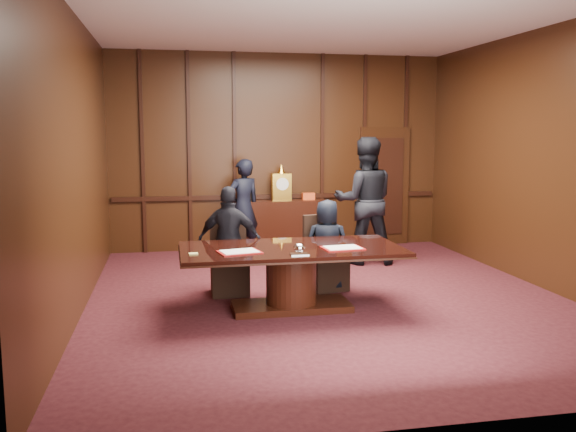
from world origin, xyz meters
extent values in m
plane|color=black|center=(0.00, 0.00, 0.00)|extent=(7.00, 7.00, 0.00)
plane|color=silver|center=(0.00, 0.00, 3.50)|extent=(7.00, 7.00, 0.00)
cube|color=black|center=(0.00, 3.50, 1.75)|extent=(6.00, 0.04, 3.50)
cube|color=black|center=(0.00, -3.50, 1.75)|extent=(6.00, 0.04, 3.50)
cube|color=black|center=(-3.00, 0.00, 1.75)|extent=(0.04, 7.00, 3.50)
cube|color=black|center=(3.00, 0.00, 1.75)|extent=(0.04, 7.00, 3.50)
cube|color=black|center=(0.00, 3.47, 0.95)|extent=(5.90, 0.05, 0.08)
cube|color=black|center=(2.00, 3.46, 1.10)|extent=(0.95, 0.06, 2.20)
sphere|color=gold|center=(1.63, 3.39, 1.05)|extent=(0.08, 0.08, 0.08)
cube|color=black|center=(0.00, 3.26, 0.45)|extent=(1.60, 0.45, 0.90)
cube|color=black|center=(-0.70, 3.26, 0.03)|extent=(0.12, 0.40, 0.06)
cube|color=black|center=(0.70, 3.26, 0.03)|extent=(0.12, 0.40, 0.06)
cube|color=gold|center=(0.00, 3.26, 1.14)|extent=(0.34, 0.18, 0.48)
cylinder|color=white|center=(0.00, 3.16, 1.20)|extent=(0.22, 0.03, 0.22)
cone|color=gold|center=(0.00, 3.26, 1.46)|extent=(0.14, 0.14, 0.16)
cube|color=black|center=(-0.55, 3.28, 1.01)|extent=(0.18, 0.04, 0.22)
cube|color=#F04D1C|center=(0.50, 3.28, 0.96)|extent=(0.22, 0.12, 0.12)
cube|color=black|center=(-0.56, -0.43, 0.04)|extent=(1.40, 0.60, 0.08)
cylinder|color=black|center=(-0.56, -0.43, 0.39)|extent=(0.60, 0.60, 0.62)
cube|color=black|center=(-0.56, -0.43, 0.71)|extent=(2.62, 1.32, 0.02)
cube|color=black|center=(-0.56, -0.43, 0.73)|extent=(2.60, 1.30, 0.06)
cube|color=#9B0F0E|center=(-1.20, -0.63, 0.77)|extent=(0.52, 0.42, 0.01)
cube|color=white|center=(-1.20, -0.63, 0.78)|extent=(0.45, 0.36, 0.01)
cube|color=#9B0F0E|center=(0.01, -0.63, 0.77)|extent=(0.49, 0.37, 0.01)
cube|color=white|center=(0.01, -0.63, 0.78)|extent=(0.42, 0.32, 0.01)
cube|color=white|center=(-0.56, -0.88, 0.77)|extent=(0.20, 0.14, 0.01)
ellipsoid|color=white|center=(-0.56, -0.88, 0.82)|extent=(0.13, 0.13, 0.10)
cube|color=#FAE97A|center=(-1.71, -0.64, 0.77)|extent=(0.10, 0.08, 0.01)
cube|color=black|center=(-1.21, 0.42, 0.23)|extent=(0.49, 0.49, 0.46)
cube|color=black|center=(-1.21, 0.63, 0.72)|extent=(0.48, 0.07, 0.55)
cylinder|color=black|center=(-1.41, 0.22, 0.12)|extent=(0.04, 0.04, 0.23)
cylinder|color=black|center=(-1.01, 0.62, 0.12)|extent=(0.04, 0.04, 0.23)
cube|color=black|center=(0.09, 0.42, 0.23)|extent=(0.57, 0.57, 0.46)
cube|color=black|center=(0.04, 0.63, 0.72)|extent=(0.48, 0.17, 0.55)
cylinder|color=black|center=(-0.11, 0.22, 0.12)|extent=(0.04, 0.04, 0.23)
cylinder|color=black|center=(0.29, 0.62, 0.12)|extent=(0.04, 0.04, 0.23)
imported|color=black|center=(-1.21, 0.37, 0.71)|extent=(0.90, 0.59, 1.42)
imported|color=black|center=(0.09, 0.37, 0.61)|extent=(0.67, 0.52, 1.23)
imported|color=black|center=(-0.72, 3.00, 0.83)|extent=(0.71, 0.59, 1.66)
imported|color=black|center=(1.11, 1.91, 1.02)|extent=(1.11, 0.93, 2.03)
camera|label=1|loc=(-1.95, -7.37, 2.11)|focal=38.00mm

